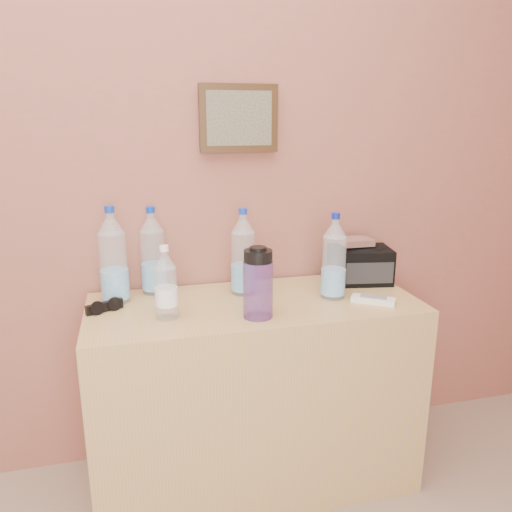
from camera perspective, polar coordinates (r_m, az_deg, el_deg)
The scene contains 12 objects.
picture_frame at distance 1.95m, azimuth -1.99°, elevation 15.45°, with size 0.30×0.03×0.25m, color #382311, non-canonical shape.
dresser at distance 2.00m, azimuth -0.14°, elevation -15.40°, with size 1.20×0.50×0.75m, color tan.
pet_large_a at distance 1.86m, azimuth -15.99°, elevation -0.51°, with size 0.10×0.10×0.36m.
pet_large_b at distance 1.93m, azimuth -11.69°, elevation 0.07°, with size 0.09×0.09×0.33m.
pet_large_c at distance 1.88m, azimuth -1.48°, elevation -0.05°, with size 0.09×0.09×0.33m.
pet_large_d at distance 1.86m, azimuth 8.89°, elevation -0.55°, with size 0.09×0.09×0.32m.
pet_small at distance 1.68m, azimuth -10.25°, elevation -3.47°, with size 0.07×0.07×0.25m.
nalgene_bottle at distance 1.66m, azimuth 0.23°, elevation -3.10°, with size 0.10×0.10×0.24m.
sunglasses at distance 1.82m, azimuth -16.93°, elevation -5.57°, with size 0.13×0.05×0.03m, color black, non-canonical shape.
ac_remote at distance 1.87m, azimuth 13.24°, elevation -4.91°, with size 0.16×0.05×0.02m, color silver.
toiletry_bag at distance 2.08m, azimuth 11.82°, elevation -0.74°, with size 0.24×0.17×0.16m, color black, non-canonical shape.
foil_packet at distance 2.04m, azimuth 11.37°, elevation 1.64°, with size 0.12×0.10×0.02m, color silver.
Camera 1 is at (0.08, 0.07, 1.40)m, focal length 35.00 mm.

